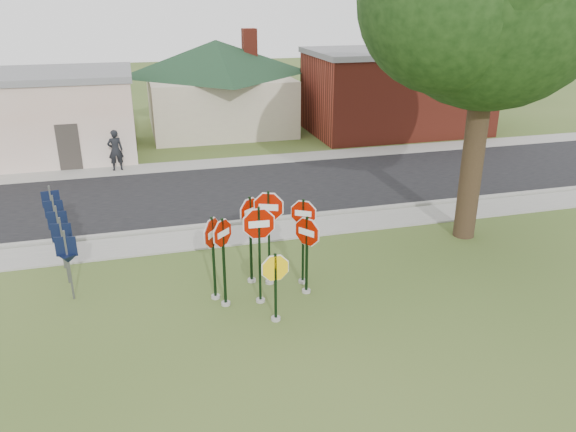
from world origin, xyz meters
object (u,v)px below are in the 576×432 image
object	(u,v)px
stop_sign_center	(259,240)
pedestrian	(115,150)
stop_sign_left	(223,251)
stop_sign_yellow	(275,281)

from	to	relation	value
stop_sign_center	pedestrian	xyz separation A→B (m)	(-3.79, 13.37, -0.80)
stop_sign_left	pedestrian	bearing A→B (deg)	102.16
stop_sign_center	stop_sign_yellow	world-z (taller)	stop_sign_center
stop_sign_center	stop_sign_yellow	xyz separation A→B (m)	(0.17, -0.99, -0.69)
stop_sign_center	pedestrian	distance (m)	13.92
stop_sign_center	stop_sign_left	xyz separation A→B (m)	(-0.92, 0.08, -0.23)
stop_sign_center	pedestrian	world-z (taller)	stop_sign_center
stop_sign_yellow	pedestrian	xyz separation A→B (m)	(-3.96, 14.36, -0.11)
stop_sign_yellow	stop_sign_left	distance (m)	1.60
stop_sign_yellow	pedestrian	distance (m)	14.90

